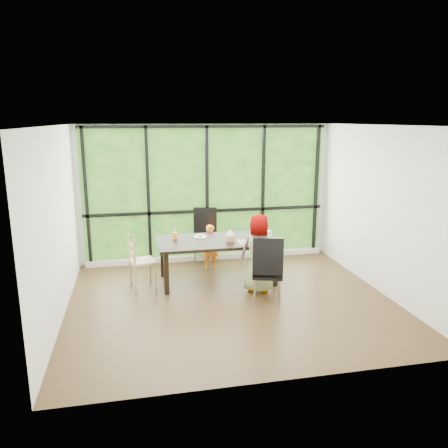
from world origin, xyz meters
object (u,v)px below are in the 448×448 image
at_px(plate_far, 200,237).
at_px(orange_cup, 175,236).
at_px(plate_near, 250,241).
at_px(green_cup, 269,239).
at_px(chair_interior_leather, 268,268).
at_px(dining_table, 217,260).
at_px(tissue_box, 230,238).
at_px(white_mug, 269,233).
at_px(child_older, 260,253).
at_px(child_toddler, 211,247).
at_px(chair_window_leather, 205,236).
at_px(chair_end_beech, 142,261).

distance_m(plate_far, orange_cup, 0.45).
height_order(plate_near, green_cup, green_cup).
bearing_deg(chair_interior_leather, dining_table, -42.85).
bearing_deg(orange_cup, tissue_box, -20.28).
bearing_deg(white_mug, plate_near, -143.97).
height_order(chair_interior_leather, child_older, child_older).
distance_m(dining_table, child_toddler, 0.65).
distance_m(chair_interior_leather, child_older, 0.44).
bearing_deg(chair_window_leather, tissue_box, -65.79).
relative_size(child_older, plate_far, 5.77).
distance_m(chair_window_leather, child_toddler, 0.42).
relative_size(dining_table, chair_end_beech, 2.27).
xyz_separation_m(chair_window_leather, plate_far, (-0.22, -0.80, 0.22)).
height_order(dining_table, plate_near, plate_near).
xyz_separation_m(chair_end_beech, child_older, (1.90, -0.59, 0.20)).
bearing_deg(plate_near, green_cup, -15.89).
xyz_separation_m(child_older, white_mug, (0.36, 0.68, 0.15)).
relative_size(child_older, tissue_box, 10.04).
bearing_deg(plate_far, chair_interior_leather, -55.57).
bearing_deg(white_mug, green_cup, -108.70).
bearing_deg(chair_interior_leather, child_toddler, -53.41).
distance_m(chair_window_leather, tissue_box, 1.24).
xyz_separation_m(plate_far, plate_near, (0.79, -0.47, 0.00)).
distance_m(chair_window_leather, plate_near, 1.42).
bearing_deg(child_toddler, chair_end_beech, -151.76).
distance_m(chair_window_leather, green_cup, 1.64).
xyz_separation_m(child_older, orange_cup, (-1.31, 0.80, 0.16)).
bearing_deg(tissue_box, green_cup, -16.31).
distance_m(child_toddler, green_cup, 1.33).
distance_m(chair_window_leather, chair_end_beech, 1.63).
xyz_separation_m(dining_table, plate_near, (0.53, -0.24, 0.38)).
relative_size(chair_interior_leather, child_older, 0.83).
bearing_deg(tissue_box, plate_far, 140.95).
bearing_deg(chair_end_beech, child_toddler, -75.54).
distance_m(green_cup, white_mug, 0.43).
distance_m(child_older, plate_far, 1.21).
bearing_deg(child_toddler, green_cup, -48.20).
height_order(chair_window_leather, green_cup, chair_window_leather).
bearing_deg(orange_cup, green_cup, -18.68).
xyz_separation_m(green_cup, white_mug, (0.14, 0.40, -0.01)).
height_order(chair_end_beech, plate_far, chair_end_beech).
bearing_deg(dining_table, tissue_box, -35.02).
bearing_deg(green_cup, chair_interior_leather, -108.00).
xyz_separation_m(dining_table, child_toddler, (-0.00, 0.64, 0.06)).
bearing_deg(child_older, child_toddler, -44.28).
relative_size(child_toddler, plate_near, 3.54).
xyz_separation_m(child_toddler, plate_near, (0.53, -0.88, 0.33)).
relative_size(chair_end_beech, plate_far, 3.99).
bearing_deg(chair_interior_leather, plate_near, -67.83).
bearing_deg(green_cup, plate_near, 164.11).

